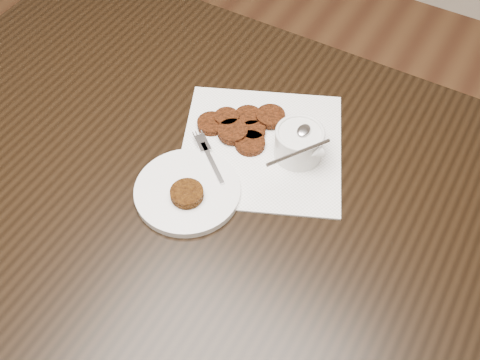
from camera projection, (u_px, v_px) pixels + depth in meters
name	position (u px, v px, depth m)	size (l,w,h in m)	color
table	(224.00, 278.00, 1.40)	(1.46, 0.94, 0.75)	black
napkin	(261.00, 147.00, 1.16)	(0.31, 0.31, 0.00)	white
sauce_ramekin	(300.00, 131.00, 1.09)	(0.12, 0.12, 0.13)	silver
patty_cluster	(241.00, 128.00, 1.17)	(0.19, 0.19, 0.02)	#5E240C
plate_with_patty	(187.00, 189.00, 1.08)	(0.20, 0.20, 0.03)	white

